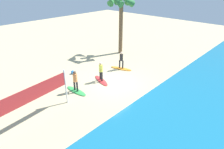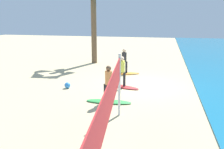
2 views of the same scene
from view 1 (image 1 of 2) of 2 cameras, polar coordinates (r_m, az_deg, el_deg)
The scene contains 9 objects.
ground_plane at distance 16.25m, azimuth 0.63°, elevation -2.36°, with size 60.00×60.00×0.00m, color #CCB789.
surfboard_orange at distance 18.69m, azimuth 2.68°, elevation 1.77°, with size 2.10×0.56×0.09m, color orange.
surfer_orange at distance 18.31m, azimuth 2.74°, elevation 4.60°, with size 0.32×0.44×1.64m.
surfboard_red at distance 16.50m, azimuth -3.17°, elevation -1.75°, with size 2.10×0.56×0.09m, color red.
surfer_red at distance 16.06m, azimuth -3.26°, elevation 1.38°, with size 0.32×0.44×1.64m.
surfboard_green at distance 15.24m, azimuth -10.41°, elevation -4.73°, with size 2.10×0.56×0.09m, color green.
surfer_green at distance 14.76m, azimuth -10.72°, elevation -1.43°, with size 0.32×0.46×1.64m.
palm_tree at distance 21.77m, azimuth 2.73°, elevation 19.50°, with size 2.88×3.03×6.53m.
beach_ball at distance 18.01m, azimuth -11.41°, elevation 0.68°, with size 0.33×0.33×0.33m, color #338CE5.
Camera 1 is at (10.54, 9.62, 7.78)m, focal length 31.24 mm.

